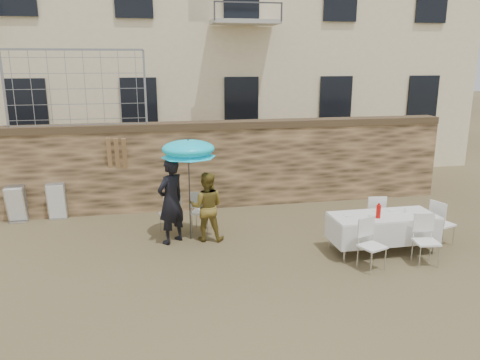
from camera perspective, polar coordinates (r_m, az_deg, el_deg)
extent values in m
plane|color=brown|center=(7.92, 0.31, -13.99)|extent=(80.00, 80.00, 0.00)
cube|color=brown|center=(12.19, -4.44, 1.76)|extent=(13.00, 0.50, 2.20)
imported|color=black|center=(9.85, -8.42, -2.53)|extent=(0.80, 0.77, 1.84)
imported|color=#A58832|center=(9.96, -4.07, -3.25)|extent=(0.84, 0.73, 1.49)
cylinder|color=#3F3F44|center=(9.97, -6.16, -2.30)|extent=(0.03, 0.03, 1.82)
cone|color=#0BDBFF|center=(9.73, -6.32, 3.46)|extent=(1.14, 1.14, 0.22)
cube|color=silver|center=(9.77, 17.10, -4.22)|extent=(2.10, 0.85, 0.05)
cylinder|color=silver|center=(9.20, 12.67, -7.61)|extent=(0.04, 0.04, 0.74)
cylinder|color=silver|center=(10.10, 22.65, -6.40)|extent=(0.04, 0.04, 0.74)
cylinder|color=silver|center=(9.79, 11.05, -6.15)|extent=(0.04, 0.04, 0.74)
cylinder|color=silver|center=(10.64, 20.60, -5.16)|extent=(0.04, 0.04, 0.74)
cylinder|color=red|center=(9.50, 16.53, -3.71)|extent=(0.09, 0.09, 0.26)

